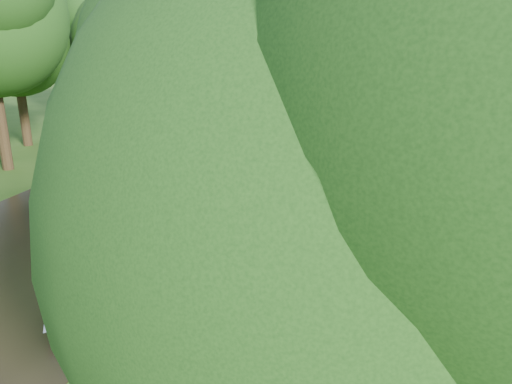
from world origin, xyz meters
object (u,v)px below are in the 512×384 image
(sandwich_board, at_px, (270,255))
(pedestrian_pink, at_px, (341,114))
(plant_boat, at_px, (171,216))
(pedestrian_dark, at_px, (356,121))
(second_boat, at_px, (291,135))

(sandwich_board, distance_m, pedestrian_pink, 24.23)
(plant_boat, bearing_deg, pedestrian_dark, 78.52)
(second_boat, height_order, pedestrian_dark, pedestrian_dark)
(sandwich_board, bearing_deg, pedestrian_dark, 104.31)
(second_boat, distance_m, pedestrian_dark, 5.49)
(sandwich_board, bearing_deg, pedestrian_pink, 107.69)
(second_boat, xyz_separation_m, pedestrian_dark, (3.66, 4.07, 0.37))
(second_boat, bearing_deg, pedestrian_dark, 64.07)
(second_boat, xyz_separation_m, sandwich_board, (3.43, -17.61, -0.06))
(plant_boat, distance_m, pedestrian_pink, 23.12)
(pedestrian_pink, bearing_deg, pedestrian_dark, -48.99)
(sandwich_board, bearing_deg, second_boat, 115.94)
(second_boat, relative_size, pedestrian_pink, 3.95)
(second_boat, bearing_deg, pedestrian_pink, 87.09)
(second_boat, bearing_deg, plant_boat, -75.72)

